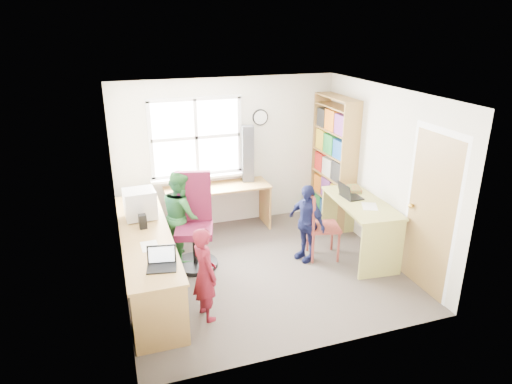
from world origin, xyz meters
TOP-DOWN VIEW (x-y plane):
  - room at (0.01, 0.10)m, footprint 3.64×3.44m
  - l_desk at (-1.31, -0.28)m, footprint 2.38×2.95m
  - right_desk at (1.49, 0.01)m, footprint 0.78×1.47m
  - bookshelf at (1.65, 1.19)m, footprint 0.30×1.02m
  - swivel_chair at (-0.81, 0.48)m, footprint 0.74×0.74m
  - wooden_chair at (0.88, 0.10)m, footprint 0.51×0.51m
  - crt_monitor at (-1.50, 0.56)m, footprint 0.42×0.38m
  - laptop_left at (-1.41, -0.81)m, footprint 0.35×0.31m
  - laptop_right at (1.38, 0.19)m, footprint 0.28×0.33m
  - speaker_a at (-1.51, 0.23)m, footprint 0.10×0.10m
  - speaker_b at (-1.52, 0.79)m, footprint 0.09×0.09m
  - cd_tower at (0.29, 1.54)m, footprint 0.21×0.19m
  - game_box at (1.54, 0.44)m, footprint 0.38×0.38m
  - paper_a at (-1.49, -0.29)m, footprint 0.20×0.28m
  - paper_b at (1.50, -0.19)m, footprint 0.30×0.34m
  - potted_plant at (-0.70, 1.42)m, footprint 0.18×0.16m
  - person_red at (-0.95, -0.79)m, footprint 0.36×0.46m
  - person_green at (-0.95, 0.70)m, footprint 0.54×0.67m
  - person_navy at (0.69, 0.10)m, footprint 0.49×0.71m

SIDE VIEW (x-z plane):
  - l_desk at x=-1.31m, z-range 0.08..0.83m
  - wooden_chair at x=0.88m, z-range 0.04..1.02m
  - person_red at x=-0.95m, z-range 0.00..1.12m
  - swivel_chair at x=-0.81m, z-range -0.09..1.21m
  - person_navy at x=0.69m, z-range 0.00..1.12m
  - right_desk at x=1.49m, z-range 0.18..1.00m
  - person_green at x=-0.95m, z-range 0.00..1.31m
  - paper_a at x=-1.49m, z-range 0.75..0.75m
  - laptop_left at x=-1.41m, z-range 0.69..0.91m
  - paper_b at x=1.50m, z-range 0.82..0.82m
  - speaker_b at x=-1.52m, z-range 0.75..0.93m
  - speaker_a at x=-1.51m, z-range 0.75..0.93m
  - game_box at x=1.54m, z-range 0.82..0.88m
  - laptop_right at x=1.38m, z-range 0.76..0.98m
  - potted_plant at x=-0.70m, z-range 0.75..1.05m
  - crt_monitor at x=-1.50m, z-range 0.75..1.15m
  - bookshelf at x=1.65m, z-range -0.05..2.05m
  - cd_tower at x=0.29m, z-range 0.75..1.66m
  - room at x=0.01m, z-range 0.00..2.44m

